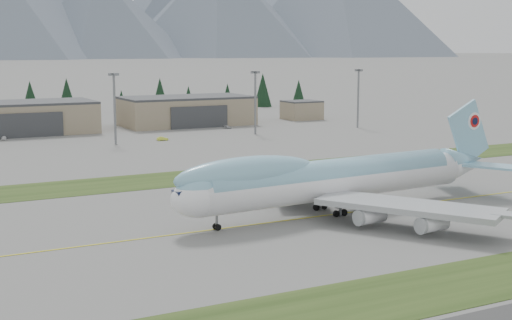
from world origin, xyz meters
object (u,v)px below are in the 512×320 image
boeing_747_freighter (334,178)px  service_vehicle_a (4,140)px  hangar_center (21,118)px  service_vehicle_b (162,141)px  hangar_right (186,111)px  service_vehicle_c (227,128)px

boeing_747_freighter → service_vehicle_a: 137.76m
hangar_center → service_vehicle_a: (-8.22, -15.88, -5.39)m
service_vehicle_b → service_vehicle_a: bearing=70.7°
hangar_right → service_vehicle_c: 21.29m
boeing_747_freighter → hangar_right: 151.99m
hangar_right → service_vehicle_b: size_ratio=13.05×
boeing_747_freighter → hangar_right: boeing_747_freighter is taller
service_vehicle_c → service_vehicle_a: bearing=171.8°
hangar_right → hangar_center: bearing=180.0°
hangar_center → hangar_right: bearing=0.0°
hangar_right → service_vehicle_b: bearing=-120.9°
hangar_center → service_vehicle_a: bearing=-117.4°
service_vehicle_a → service_vehicle_b: service_vehicle_a is taller
hangar_center → hangar_right: same height
hangar_right → service_vehicle_b: (-24.23, -40.46, -5.39)m
boeing_747_freighter → service_vehicle_b: 108.59m
hangar_right → service_vehicle_c: bearing=-66.0°
boeing_747_freighter → service_vehicle_c: 136.05m
hangar_right → service_vehicle_c: hangar_right is taller
service_vehicle_c → hangar_center: bearing=158.6°
service_vehicle_a → hangar_center: bearing=73.7°
service_vehicle_b → service_vehicle_c: bearing=-46.5°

